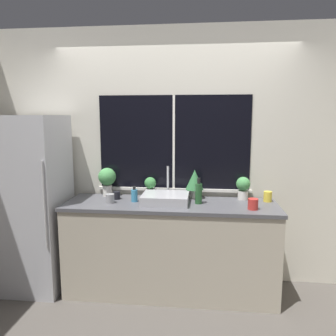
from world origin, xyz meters
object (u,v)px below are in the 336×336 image
Objects in this scene: sink at (165,198)px; mug_black at (117,195)px; soap_bottle at (134,195)px; mug_red at (253,204)px; potted_plant_center_right at (195,181)px; mug_grey at (110,199)px; bottle_tall at (199,193)px; refrigerator at (33,204)px; potted_plant_center_left at (150,186)px; potted_plant_far_left at (107,179)px; mug_yellow at (268,197)px; potted_plant_far_right at (243,187)px.

mug_black is (-0.52, 0.09, -0.01)m from sink.
mug_red is at bearing -7.70° from soap_bottle.
mug_grey is (-0.82, -0.29, -0.14)m from potted_plant_center_right.
potted_plant_center_right is 1.17× the size of bottle_tall.
refrigerator is 1.21m from potted_plant_center_left.
potted_plant_far_left is 1.53m from mug_red.
soap_bottle is (-0.13, -0.21, -0.05)m from potted_plant_center_left.
mug_red is at bearing -33.84° from potted_plant_center_right.
mug_yellow is at bearing 12.38° from bottle_tall.
mug_red is (0.83, -0.15, 0.00)m from sink.
soap_bottle reaches higher than mug_grey.
potted_plant_center_right is at bearing 19.40° from mug_grey.
mug_black is 0.88× the size of mug_grey.
refrigerator reaches higher than sink.
mug_grey is at bearing -161.27° from soap_bottle.
bottle_tall is 0.71m from mug_yellow.
potted_plant_far_left is at bearing -180.00° from potted_plant_center_left.
potted_plant_far_left reaches higher than potted_plant_center_right.
bottle_tall is 2.82× the size of mug_grey.
mug_red reaches higher than mug_black.
mug_black is at bearing 81.74° from mug_grey.
refrigerator reaches higher than mug_grey.
sink is 4.51× the size of mug_red.
mug_black is (-0.80, -0.13, -0.14)m from potted_plant_center_right.
mug_red is (0.05, -0.37, -0.08)m from potted_plant_far_right.
potted_plant_far_right reaches higher than potted_plant_center_left.
potted_plant_far_right is (0.96, -0.00, 0.02)m from potted_plant_center_left.
mug_yellow is 1.31× the size of mug_black.
mug_red is (1.01, -0.37, -0.07)m from potted_plant_center_left.
potted_plant_far_right is 0.50m from bottle_tall.
potted_plant_center_right is 0.82m from mug_black.
potted_plant_center_left is at bearing 39.23° from mug_grey.
sink is 0.38m from potted_plant_center_right.
potted_plant_center_left is 0.47m from potted_plant_center_right.
mug_red is at bearing -3.23° from mug_grey.
refrigerator is 0.79m from potted_plant_far_left.
refrigerator is at bearing -172.98° from potted_plant_far_right.
potted_plant_far_left is at bearing 111.20° from mug_grey.
sink is 0.33m from bottle_tall.
mug_red is at bearing -9.87° from mug_black.
sink is 2.88× the size of soap_bottle.
sink is 5.73× the size of mug_black.
potted_plant_center_right reaches higher than soap_bottle.
sink is 0.84m from mug_red.
bottle_tall is 3.22× the size of mug_black.
mug_red is (0.55, -0.37, -0.13)m from potted_plant_center_right.
mug_yellow is (1.33, 0.15, -0.01)m from soap_bottle.
potted_plant_center_left is at bearing 0.00° from potted_plant_far_left.
refrigerator is 0.82m from mug_grey.
potted_plant_center_left is 1.08m from mug_red.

